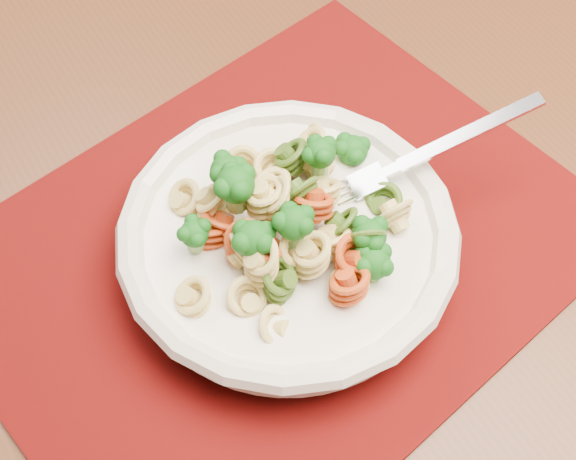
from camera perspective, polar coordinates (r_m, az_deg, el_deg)
dining_table at (r=0.78m, az=-4.25°, el=2.09°), size 1.33×0.89×0.78m
placemat at (r=0.60m, az=-0.81°, el=-1.40°), size 0.49×0.40×0.00m
pasta_bowl at (r=0.57m, az=0.00°, el=-0.64°), size 0.24×0.24×0.05m
pasta_broccoli_heap at (r=0.55m, az=0.00°, el=0.35°), size 0.21×0.21×0.06m
fork at (r=0.58m, az=5.69°, el=3.48°), size 0.18×0.08×0.08m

